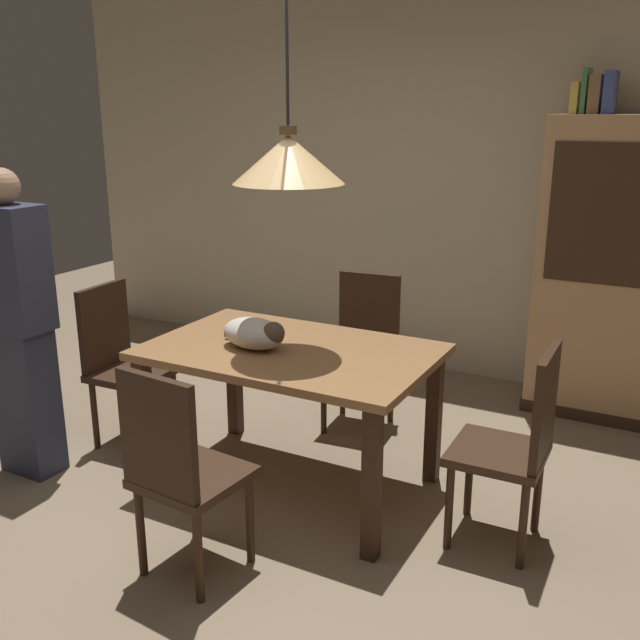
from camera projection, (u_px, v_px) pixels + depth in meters
ground at (246, 546)px, 3.23m from camera, size 10.00×10.00×0.00m
back_wall at (450, 172)px, 5.06m from camera, size 6.40×0.10×2.90m
dining_table at (291, 367)px, 3.57m from camera, size 1.40×0.90×0.75m
chair_left_side at (121, 358)px, 4.12m from camera, size 0.42×0.42×0.93m
chair_right_side at (517, 440)px, 3.11m from camera, size 0.41×0.41×0.93m
chair_far_back at (363, 344)px, 4.36m from camera, size 0.44×0.44×0.93m
chair_near_front at (179, 467)px, 2.87m from camera, size 0.44×0.44×0.93m
cat_sleeping at (255, 333)px, 3.52m from camera, size 0.39×0.26×0.16m
pendant_lamp at (288, 159)px, 3.29m from camera, size 0.52×0.52×1.30m
hutch_bookcase at (632, 279)px, 4.36m from camera, size 1.12×0.45×1.85m
book_yellow_short at (576, 98)px, 4.25m from camera, size 0.04×0.20×0.18m
book_green_slim at (586, 91)px, 4.22m from camera, size 0.03×0.20×0.26m
book_brown_thick at (597, 94)px, 4.20m from camera, size 0.06×0.24×0.22m
book_blue_wide at (611, 93)px, 4.16m from camera, size 0.06×0.24×0.24m
person_standing at (18, 326)px, 3.69m from camera, size 0.36×0.22×1.61m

